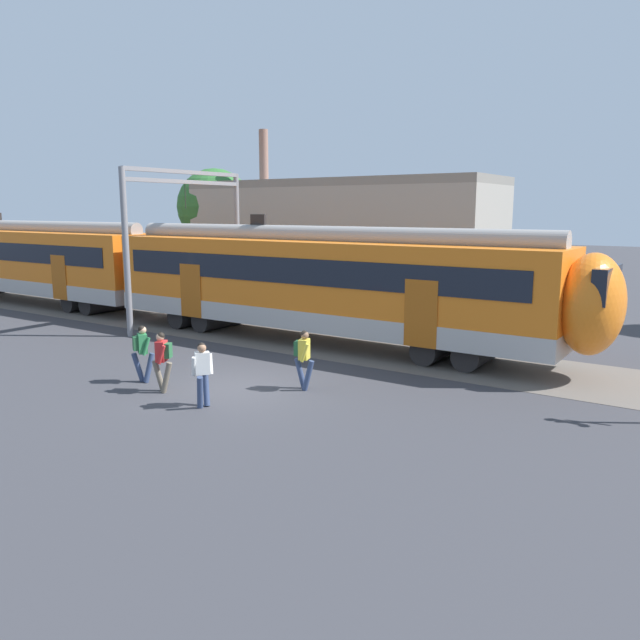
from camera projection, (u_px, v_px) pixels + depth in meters
The scene contains 10 objects.
ground_plane at pixel (236, 388), 17.44m from camera, with size 160.00×160.00×0.00m, color #38383D.
track_bed at pixel (124, 315), 29.47m from camera, with size 80.00×4.40×0.01m, color #605951.
commuter_train at pixel (158, 270), 27.71m from camera, with size 38.05×3.07×4.73m.
pedestrian_green at pixel (142, 349), 17.82m from camera, with size 0.67×0.55×1.67m.
pedestrian_red at pixel (162, 357), 16.86m from camera, with size 0.71×0.51×1.67m.
pedestrian_white at pixel (202, 369), 15.57m from camera, with size 0.52×0.67×1.67m.
pedestrian_yellow at pixel (303, 355), 17.10m from camera, with size 0.70×0.53×1.67m.
catenary_gantry at pixel (186, 224), 26.31m from camera, with size 0.24×6.64×6.53m.
background_building at pixel (339, 243), 32.19m from camera, with size 16.31×5.00×9.20m.
street_tree_left at pixel (215, 207), 35.97m from camera, with size 4.33×4.33×7.24m.
Camera 1 is at (11.36, -12.65, 4.92)m, focal length 35.00 mm.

